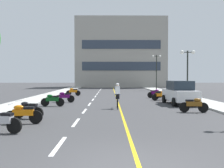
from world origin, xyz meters
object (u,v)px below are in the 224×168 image
(street_lamp_mid, at_px, (188,63))
(motorcycle_1, at_px, (23,113))
(parked_car_near, at_px, (180,93))
(motorcycle_0, at_px, (1,120))
(motorcycle_7, at_px, (162,94))
(motorcycle_3, at_px, (194,105))
(motorcycle_4, at_px, (52,100))
(motorcycle_8, at_px, (155,93))
(street_lamp_far, at_px, (156,65))
(motorcycle_5, at_px, (64,97))
(motorcycle_9, at_px, (73,92))
(cyclist_rider, at_px, (117,95))
(motorcycle_6, at_px, (161,95))
(motorcycle_2, at_px, (28,109))

(street_lamp_mid, bearing_deg, motorcycle_1, -130.71)
(parked_car_near, bearing_deg, motorcycle_0, -133.39)
(motorcycle_1, bearing_deg, motorcycle_7, 55.50)
(motorcycle_3, height_order, motorcycle_4, same)
(street_lamp_mid, bearing_deg, motorcycle_8, 157.14)
(parked_car_near, bearing_deg, street_lamp_far, 84.42)
(street_lamp_mid, height_order, parked_car_near, street_lamp_mid)
(motorcycle_5, distance_m, motorcycle_9, 7.71)
(street_lamp_far, height_order, motorcycle_4, street_lamp_far)
(motorcycle_4, height_order, motorcycle_7, same)
(motorcycle_9, distance_m, cyclist_rider, 12.78)
(motorcycle_7, bearing_deg, motorcycle_6, -104.99)
(street_lamp_mid, xyz_separation_m, motorcycle_2, (-11.67, -11.80, -3.04))
(motorcycle_3, height_order, cyclist_rider, cyclist_rider)
(motorcycle_4, bearing_deg, motorcycle_3, -19.70)
(street_lamp_mid, distance_m, motorcycle_4, 13.63)
(parked_car_near, distance_m, motorcycle_2, 11.67)
(parked_car_near, distance_m, motorcycle_1, 12.39)
(street_lamp_far, bearing_deg, parked_car_near, -95.58)
(street_lamp_mid, bearing_deg, cyclist_rider, -132.57)
(motorcycle_5, height_order, motorcycle_8, same)
(motorcycle_5, height_order, motorcycle_9, same)
(motorcycle_4, bearing_deg, street_lamp_far, 62.75)
(motorcycle_0, distance_m, motorcycle_4, 8.77)
(motorcycle_2, bearing_deg, motorcycle_6, 48.82)
(motorcycle_2, distance_m, motorcycle_9, 16.05)
(motorcycle_7, xyz_separation_m, motorcycle_9, (-9.14, 4.61, 0.00))
(motorcycle_8, bearing_deg, motorcycle_2, -123.96)
(street_lamp_mid, height_order, cyclist_rider, street_lamp_mid)
(motorcycle_6, bearing_deg, street_lamp_far, 80.90)
(motorcycle_9, bearing_deg, motorcycle_7, -26.76)
(motorcycle_1, relative_size, motorcycle_9, 1.01)
(cyclist_rider, bearing_deg, motorcycle_5, 135.82)
(street_lamp_far, xyz_separation_m, motorcycle_7, (-2.49, -16.52, -3.64))
(motorcycle_6, distance_m, motorcycle_9, 10.64)
(motorcycle_8, bearing_deg, motorcycle_7, -77.39)
(parked_car_near, height_order, motorcycle_9, parked_car_near)
(motorcycle_0, xyz_separation_m, motorcycle_5, (0.30, 11.68, 0.00))
(motorcycle_9, bearing_deg, parked_car_near, -44.36)
(street_lamp_far, bearing_deg, motorcycle_7, -98.57)
(motorcycle_2, xyz_separation_m, motorcycle_8, (8.77, 13.02, 0.00))
(motorcycle_3, height_order, motorcycle_9, same)
(cyclist_rider, bearing_deg, motorcycle_0, -121.57)
(motorcycle_1, bearing_deg, street_lamp_mid, 49.29)
(parked_car_near, xyz_separation_m, motorcycle_8, (-0.77, 6.32, -0.44))
(motorcycle_1, height_order, motorcycle_3, same)
(street_lamp_mid, bearing_deg, motorcycle_2, -134.69)
(motorcycle_3, bearing_deg, motorcycle_6, 92.95)
(street_lamp_mid, height_order, motorcycle_2, street_lamp_mid)
(street_lamp_far, relative_size, motorcycle_6, 3.27)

